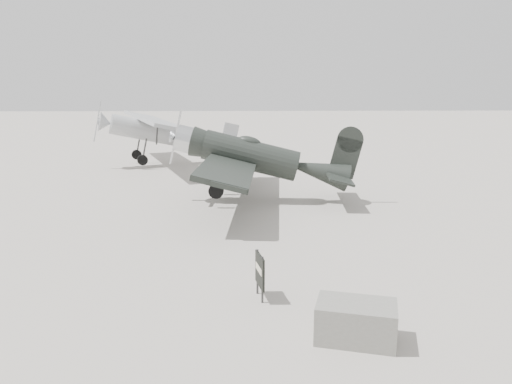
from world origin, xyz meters
TOP-DOWN VIEW (x-y plane):
  - ground at (0.00, 0.00)m, footprint 160.00×160.00m
  - lowwing_monoplane at (-0.99, 8.19)m, footprint 8.19×11.45m
  - highwing_monoplane at (-6.66, 18.53)m, footprint 9.08×12.57m
  - equipment_block at (0.56, -4.09)m, footprint 1.82×1.40m
  - sign_board at (-1.34, -2.00)m, footprint 0.21×0.80m

SIDE VIEW (x-z plane):
  - ground at x=0.00m, z-range 0.00..0.00m
  - equipment_block at x=0.56m, z-range 0.00..0.80m
  - sign_board at x=-1.34m, z-range 0.11..1.28m
  - lowwing_monoplane at x=-0.99m, z-range 0.11..3.80m
  - highwing_monoplane at x=-6.66m, z-range 0.45..4.05m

